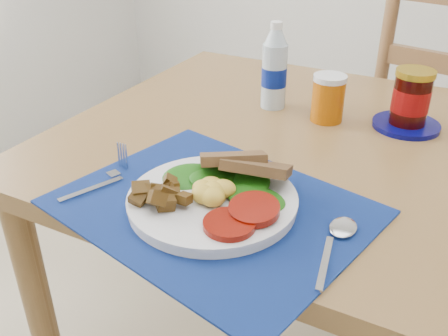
% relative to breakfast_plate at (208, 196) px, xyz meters
% --- Properties ---
extents(table, '(1.40, 0.90, 0.75)m').
position_rel_breakfast_plate_xyz_m(table, '(0.25, 0.33, -0.11)').
color(table, brown).
rests_on(table, ground).
extents(placemat, '(0.55, 0.47, 0.00)m').
position_rel_breakfast_plate_xyz_m(placemat, '(0.01, 0.00, -0.02)').
color(placemat, black).
rests_on(placemat, table).
extents(breakfast_plate, '(0.27, 0.27, 0.07)m').
position_rel_breakfast_plate_xyz_m(breakfast_plate, '(0.00, 0.00, 0.00)').
color(breakfast_plate, silver).
rests_on(breakfast_plate, placemat).
extents(fork, '(0.06, 0.17, 0.00)m').
position_rel_breakfast_plate_xyz_m(fork, '(-0.20, -0.01, -0.02)').
color(fork, '#B2B5BA').
rests_on(fork, placemat).
extents(spoon, '(0.04, 0.17, 0.01)m').
position_rel_breakfast_plate_xyz_m(spoon, '(0.21, 0.01, -0.02)').
color(spoon, '#B2B5BA').
rests_on(spoon, placemat).
extents(water_bottle, '(0.06, 0.06, 0.20)m').
position_rel_breakfast_plate_xyz_m(water_bottle, '(-0.08, 0.45, 0.07)').
color(water_bottle, '#ADBFCC').
rests_on(water_bottle, table).
extents(juice_glass, '(0.07, 0.07, 0.10)m').
position_rel_breakfast_plate_xyz_m(juice_glass, '(0.06, 0.43, 0.03)').
color(juice_glass, '#AA5004').
rests_on(juice_glass, table).
extents(jam_on_saucer, '(0.14, 0.14, 0.13)m').
position_rel_breakfast_plate_xyz_m(jam_on_saucer, '(0.22, 0.47, 0.03)').
color(jam_on_saucer, '#050756').
rests_on(jam_on_saucer, table).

